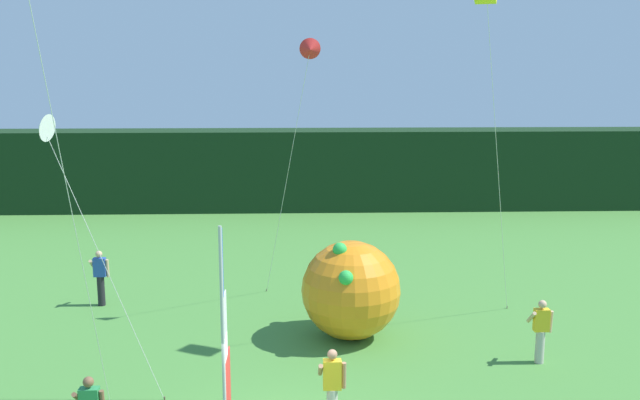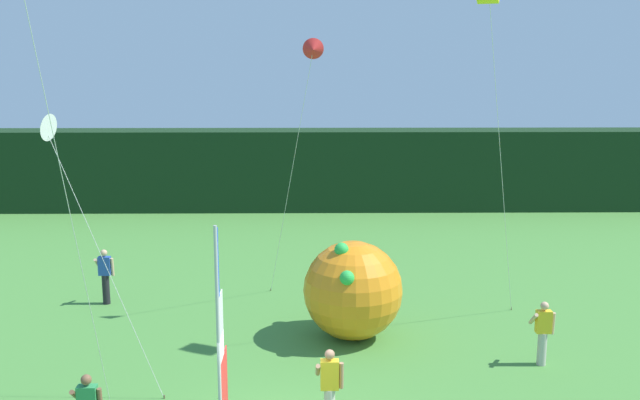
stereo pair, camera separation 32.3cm
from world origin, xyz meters
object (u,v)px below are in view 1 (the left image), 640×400
Objects in this scene: banner_flag at (225,354)px; person_far_left at (541,330)px; kite_white_delta_3 at (44,129)px; person_far_right at (100,276)px; inflatable_balloon at (351,290)px; person_near_banner at (332,388)px; kite_red_delta_1 at (310,52)px.

banner_flag reaches higher than person_far_left.
person_far_right is at bearing 97.42° from kite_white_delta_3.
person_far_left is 12.66m from person_far_right.
person_near_banner is at bearing -98.69° from inflatable_balloon.
banner_flag is 1.68× the size of inflatable_balloon.
kite_white_delta_3 is at bearing 143.39° from banner_flag.
inflatable_balloon is at bearing 158.32° from person_far_left.
inflatable_balloon is 6.45m from kite_red_delta_1.
person_far_left is (7.17, 4.27, -1.33)m from banner_flag.
person_far_right is at bearing 130.99° from person_near_banner.
inflatable_balloon is (-4.48, 1.78, 0.47)m from person_far_left.
kite_red_delta_1 reaches higher than person_near_banner.
inflatable_balloon reaches higher than person_far_left.
kite_white_delta_3 reaches higher than inflatable_balloon.
inflatable_balloon is 8.59m from kite_white_delta_3.
kite_red_delta_1 reaches higher than kite_white_delta_3.
person_far_left is 0.59× the size of inflatable_balloon.
inflatable_balloon is (7.33, -2.76, 0.41)m from person_far_right.
person_near_banner is at bearing -149.78° from person_far_left.
person_far_left is at bearing 30.22° from person_near_banner.
inflatable_balloon is (0.74, 4.83, 0.41)m from person_near_banner.
person_far_left is 12.21m from kite_white_delta_3.
kite_red_delta_1 is (-0.30, 6.38, 6.57)m from person_near_banner.
person_near_banner is 7.82m from kite_white_delta_3.
kite_white_delta_3 is at bearing -172.82° from person_far_left.
person_near_banner is 4.90m from inflatable_balloon.
person_far_right is at bearing 158.97° from person_far_left.
person_far_right is (-6.59, 7.59, -0.00)m from person_near_banner.
person_far_right is (-11.81, 4.54, 0.06)m from person_far_left.
person_far_left is 0.20× the size of kite_red_delta_1.
person_far_left is at bearing 30.76° from banner_flag.
person_near_banner is 9.17m from kite_red_delta_1.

